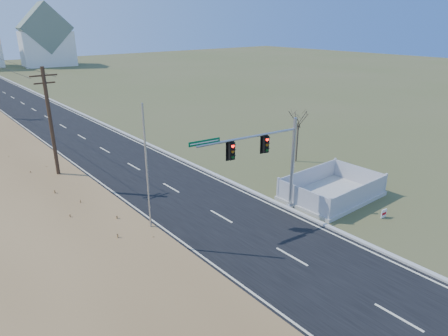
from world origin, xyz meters
TOP-DOWN VIEW (x-y plane):
  - ground at (0.00, 0.00)m, footprint 260.00×260.00m
  - road at (0.00, 50.00)m, footprint 8.00×180.00m
  - curb at (4.15, 50.00)m, footprint 0.30×180.00m
  - utility_pole_near at (-6.50, 15.00)m, footprint 1.80×0.26m
  - condo_ne at (20.00, 104.00)m, footprint 14.12×10.51m
  - traffic_signal_mast at (2.70, 2.39)m, footprint 7.72×1.21m
  - fence_enclosure at (8.04, 1.40)m, footprint 6.86×4.69m
  - open_sign at (8.00, -2.66)m, footprint 0.47×0.12m
  - flagpole at (-5.23, 3.64)m, footprint 0.36×0.36m
  - bare_tree at (11.99, 8.17)m, footprint 1.87×1.87m

SIDE VIEW (x-z plane):
  - ground at x=0.00m, z-range 0.00..0.00m
  - road at x=0.00m, z-range 0.00..0.06m
  - curb at x=4.15m, z-range 0.00..0.18m
  - fence_enclosure at x=8.04m, z-range -0.48..1.08m
  - open_sign at x=8.00m, z-range 0.02..0.60m
  - flagpole at x=-5.23m, z-range -0.82..7.29m
  - traffic_signal_mast at x=2.70m, z-range 0.80..6.99m
  - bare_tree at x=11.99m, z-range 1.52..6.47m
  - utility_pole_near at x=-6.50m, z-range 0.18..9.18m
  - condo_ne at x=20.00m, z-range -1.42..15.10m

